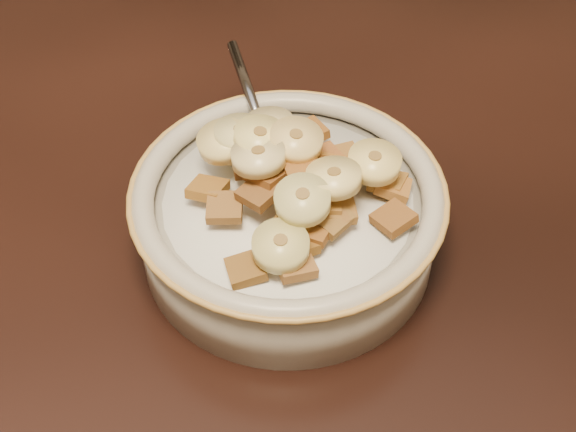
{
  "coord_description": "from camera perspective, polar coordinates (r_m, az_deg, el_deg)",
  "views": [
    {
      "loc": [
        0.19,
        -0.3,
        1.13
      ],
      "look_at": [
        0.21,
        0.02,
        0.78
      ],
      "focal_mm": 50.0,
      "sensor_mm": 36.0,
      "label": 1
    }
  ],
  "objects": [
    {
      "name": "chair",
      "position": [
        1.18,
        -12.57,
        12.97
      ],
      "size": [
        0.52,
        0.52,
        0.99
      ],
      "primitive_type": "cube",
      "rotation": [
        0.0,
        0.0,
        -0.21
      ],
      "color": "black",
      "rests_on": "floor"
    },
    {
      "name": "cereal_bowl",
      "position": [
        0.49,
        0.0,
        -0.69
      ],
      "size": [
        0.18,
        0.18,
        0.04
      ],
      "primitive_type": "cylinder",
      "color": "#B3AC9A",
      "rests_on": "table"
    },
    {
      "name": "milk",
      "position": [
        0.47,
        0.0,
        1.06
      ],
      "size": [
        0.15,
        0.15,
        0.0
      ],
      "primitive_type": "cylinder",
      "color": "white",
      "rests_on": "cereal_bowl"
    },
    {
      "name": "spoon",
      "position": [
        0.49,
        -0.98,
        3.73
      ],
      "size": [
        0.04,
        0.05,
        0.01
      ],
      "primitive_type": "ellipsoid",
      "rotation": [
        0.0,
        0.0,
        3.39
      ],
      "color": "gray",
      "rests_on": "cereal_bowl"
    },
    {
      "name": "cereal_square_0",
      "position": [
        0.45,
        1.11,
        2.98
      ],
      "size": [
        0.02,
        0.02,
        0.01
      ],
      "primitive_type": "cube",
      "rotation": [
        0.05,
        0.05,
        0.26
      ],
      "color": "brown",
      "rests_on": "milk"
    },
    {
      "name": "cereal_square_1",
      "position": [
        0.47,
        -2.72,
        3.73
      ],
      "size": [
        0.02,
        0.02,
        0.01
      ],
      "primitive_type": "cube",
      "rotation": [
        0.05,
        -0.03,
        1.7
      ],
      "color": "brown",
      "rests_on": "milk"
    },
    {
      "name": "cereal_square_2",
      "position": [
        0.45,
        -2.07,
        1.66
      ],
      "size": [
        0.03,
        0.03,
        0.01
      ],
      "primitive_type": "cube",
      "rotation": [
        -0.09,
        -0.07,
        0.8
      ],
      "color": "brown",
      "rests_on": "milk"
    },
    {
      "name": "cereal_square_3",
      "position": [
        0.44,
        -0.06,
        -1.14
      ],
      "size": [
        0.03,
        0.03,
        0.01
      ],
      "primitive_type": "cube",
      "rotation": [
        0.18,
        0.04,
        1.07
      ],
      "color": "olive",
      "rests_on": "milk"
    },
    {
      "name": "cereal_square_4",
      "position": [
        0.43,
        0.51,
        -3.47
      ],
      "size": [
        0.02,
        0.02,
        0.01
      ],
      "primitive_type": "cube",
      "rotation": [
        0.08,
        0.06,
        1.84
      ],
      "color": "brown",
      "rests_on": "milk"
    },
    {
      "name": "cereal_square_5",
      "position": [
        0.47,
        3.35,
        3.1
      ],
      "size": [
        0.02,
        0.02,
        0.01
      ],
      "primitive_type": "cube",
      "rotation": [
        0.19,
        -0.06,
        1.51
      ],
      "color": "brown",
      "rests_on": "milk"
    },
    {
      "name": "cereal_square_6",
      "position": [
        0.47,
        7.48,
        2.1
      ],
      "size": [
        0.03,
        0.03,
        0.01
      ],
      "primitive_type": "cube",
      "rotation": [
        0.22,
        0.17,
        1.28
      ],
      "color": "#9D5A23",
      "rests_on": "milk"
    },
    {
      "name": "cereal_square_7",
      "position": [
        0.45,
        -4.53,
        0.61
      ],
      "size": [
        0.02,
        0.02,
        0.01
      ],
      "primitive_type": "cube",
      "rotation": [
        -0.08,
        0.04,
        3.08
      ],
      "color": "brown",
      "rests_on": "milk"
    },
    {
      "name": "cereal_square_8",
      "position": [
        0.44,
        0.61,
        -1.97
      ],
      "size": [
        0.03,
        0.03,
        0.01
      ],
      "primitive_type": "cube",
      "rotation": [
        -0.13,
        0.16,
        0.45
      ],
      "color": "brown",
      "rests_on": "milk"
    },
    {
      "name": "cereal_square_9",
      "position": [
        0.45,
        3.53,
        0.53
      ],
      "size": [
        0.02,
        0.02,
        0.01
      ],
      "primitive_type": "cube",
      "rotation": [
        0.09,
        -0.01,
        1.64
      ],
      "color": "brown",
      "rests_on": "milk"
    },
    {
      "name": "cereal_square_10",
      "position": [
        0.46,
        7.52,
        -0.16
      ],
      "size": [
        0.03,
        0.03,
        0.01
      ],
      "primitive_type": "cube",
      "rotation": [
        -0.14,
        -0.1,
        0.59
      ],
      "color": "brown",
      "rests_on": "milk"
    },
    {
      "name": "cereal_square_11",
      "position": [
        0.47,
        3.03,
        3.3
      ],
      "size": [
        0.03,
        0.03,
        0.01
      ],
      "primitive_type": "cube",
      "rotation": [
        -0.14,
        -0.0,
        2.79
      ],
      "color": "brown",
      "rests_on": "milk"
    },
    {
      "name": "cereal_square_12",
      "position": [
        0.5,
        1.46,
        5.97
      ],
      "size": [
        0.03,
        0.03,
        0.01
      ],
      "primitive_type": "cube",
      "rotation": [
        -0.1,
        0.12,
        2.02
      ],
      "color": "brown",
      "rests_on": "milk"
    },
    {
      "name": "cereal_square_13",
      "position": [
        0.45,
        -1.51,
        2.98
      ],
      "size": [
        0.03,
        0.03,
        0.01
      ],
      "primitive_type": "cube",
      "rotation": [
        -0.07,
        0.18,
        0.87
      ],
      "color": "brown",
      "rests_on": "milk"
    },
    {
      "name": "cereal_square_14",
      "position": [
        0.48,
        7.1,
        2.42
      ],
      "size": [
        0.03,
        0.03,
        0.01
      ],
      "primitive_type": "cube",
      "rotation": [
        0.2,
        0.07,
        2.71
      ],
      "color": "#975E26",
      "rests_on": "milk"
    },
    {
      "name": "cereal_square_15",
      "position": [
        0.46,
        2.97,
        2.71
      ],
      "size": [
        0.02,
        0.02,
        0.01
      ],
      "primitive_type": "cube",
      "rotation": [
        -0.04,
        -0.04,
        3.09
      ],
      "color": "brown",
      "rests_on": "milk"
    },
    {
      "name": "cereal_square_16",
      "position": [
        0.49,
        -1.64,
        4.84
      ],
      "size": [
        0.03,
        0.03,
        0.01
      ],
      "primitive_type": "cube",
      "rotation": [
        -0.15,
        -0.17,
        2.76
      ],
      "color": "brown",
      "rests_on": "milk"
    },
    {
      "name": "cereal_square_17",
      "position": [
        0.48,
        2.66,
        4.04
      ],
      "size": [
        0.03,
        0.03,
        0.01
      ],
      "primitive_type": "cube",
      "rotation": [
        0.08,
        -0.07,
        2.09
      ],
      "color": "#975C2E",
      "rests_on": "milk"
    },
    {
      "name": "cereal_square_18",
      "position": [
        0.43,
        -3.01,
        -3.8
      ],
      "size": [
        0.02,
        0.02,
        0.01
      ],
      "primitive_type": "cube",
      "rotation": [
        -0.14,
        0.06,
        1.79
      ],
      "color": "brown",
      "rests_on": "milk"
    },
    {
      "name": "cereal_square_19",
      "position": [
        0.45,
        3.08,
        -0.13
      ],
      "size": [
        0.03,
        0.03,
        0.01
      ],
      "primitive_type": "cube",
      "rotation": [
        0.15,
        -0.03,
        0.77
      ],
      "color": "olive",
      "rests_on": "milk"
    },
    {
      "name": "cereal_square_20",
      "position": [
        0.44,
        -0.34,
        -1.81
      ],
      "size": [
        0.02,
        0.02,
        0.01
      ],
      "primitive_type": "cube",
      "rotation": [
        -0.03,
        0.05,
        2.95
      ],
      "color": "brown",
      "rests_on": "milk"
    },
    {
      "name": "cereal_square_21",
      "position": [
        0.47,
        -5.74,
        1.94
      ],
      "size": [
        0.03,
        0.03,
        0.01
      ],
      "primitive_type": "cube",
      "rotation": [
        0.24,
        0.07,
        2.75
      ],
      "color": "brown",
      "rests_on": "milk"
    },
    {
      "name": "cereal_square_22",
      "position": [
        0.44,
        1.85,
        -0.85
      ],
      "size": [
        0.03,
        0.03,
        0.01
      ],
      "primitive_type": "cube",
      "rotation": [
        -0.03,
        0.07,
        2.64
      ],
      "color": "brown",
      "rests_on": "milk"
    },
    {
      "name": "cereal_square_23",
      "position": [
        0.48,
        3.83,
        4.23
      ],
      "size": [
        0.02,
        0.02,
        0.01
      ],
      "primitive_type": "cube",
      "rotation": [
        -0.21,
        -0.11,
        0.17
      ],
      "color": "brown",
      "rests_on": "milk"
    },
    {
      "name": "cereal_square_24",
      "position": [
        0.5,
        -4.25,
        5.53
      ],
      "size": [
        0.03,
        0.02,
        0.01
      ],
      "primitive_type": "cube",
      "rotation": [
        -0.17,
        0.05,
        1.3
      ],
      "color": "brown",
      "rests_on": "milk"
    },
    {
      "name": "cereal_square_25",
      "position": [
        0.48,
        4.8,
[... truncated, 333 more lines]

